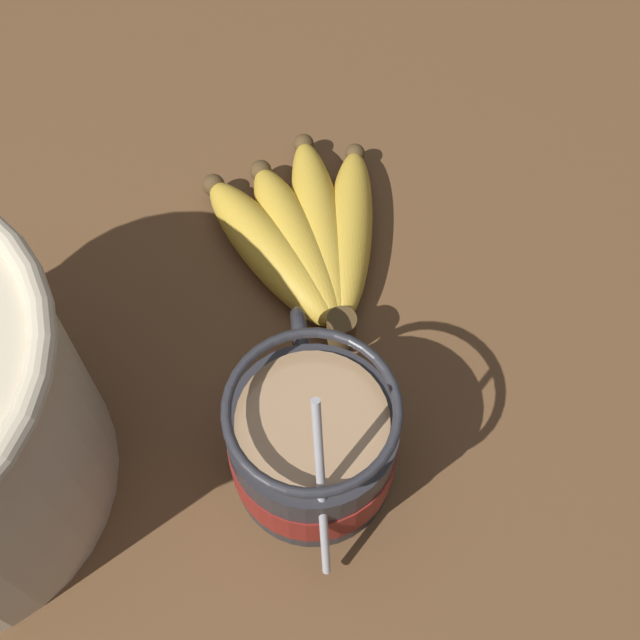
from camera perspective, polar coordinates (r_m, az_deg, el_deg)
name	(u,v)px	position (r cm, az deg, el deg)	size (l,w,h in cm)	color
table	(328,444)	(60.35, 0.52, -7.96)	(135.16, 135.16, 3.03)	brown
coffee_mug	(313,445)	(54.07, -0.47, -7.98)	(15.91, 10.19, 15.63)	#28282D
banana_bunch	(307,239)	(63.84, -0.85, 5.19)	(18.38, 14.06, 4.11)	#4C381E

